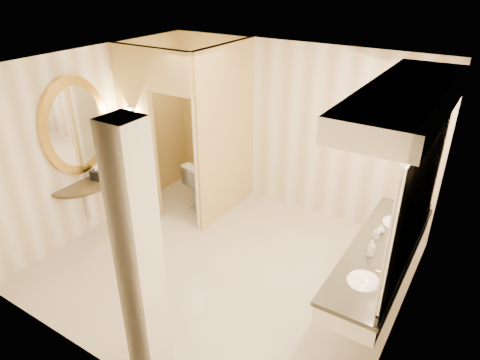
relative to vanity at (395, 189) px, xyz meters
The scene contains 16 objects.
floor 2.58m from the vanity, behind, with size 4.50×4.50×0.00m, color beige.
ceiling 2.27m from the vanity, behind, with size 4.50×4.50×0.00m, color silver.
wall_back 2.65m from the vanity, 138.70° to the left, with size 4.50×0.02×2.70m, color white.
wall_front 3.02m from the vanity, 131.20° to the right, with size 4.50×0.02×2.70m, color white.
wall_left 4.25m from the vanity, behind, with size 0.02×4.00×2.70m, color white.
wall_right 0.47m from the vanity, 43.96° to the right, with size 0.02×4.00×2.70m, color white.
toilet_closet 3.19m from the vanity, 167.11° to the left, with size 1.50×1.55×2.70m.
wall_sconce 3.91m from the vanity, behind, with size 0.14×0.14×0.42m.
vanity is the anchor object (origin of this frame).
console_shelf 4.25m from the vanity, behind, with size 1.08×1.08×1.99m.
pillar 2.64m from the vanity, 128.33° to the right, with size 0.30×0.30×2.70m, color white.
tissue_box 4.13m from the vanity, behind, with size 0.15×0.15×0.15m, color black.
toilet 3.54m from the vanity, 162.49° to the left, with size 0.44×0.78×0.79m, color white.
soap_bottle_a 0.72m from the vanity, 129.00° to the left, with size 0.06×0.06×0.14m, color beige.
soap_bottle_b 0.77m from the vanity, 112.64° to the left, with size 0.09×0.09×0.11m, color silver.
soap_bottle_c 0.69m from the vanity, 115.25° to the right, with size 0.08×0.08×0.20m, color #C6B28C.
Camera 1 is at (2.70, -3.87, 3.71)m, focal length 32.00 mm.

